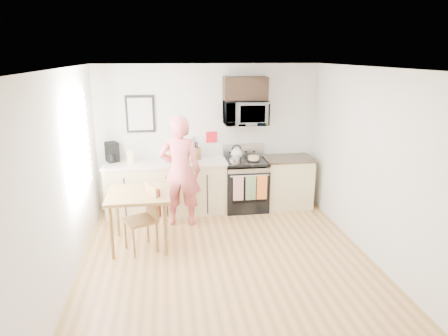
{
  "coord_description": "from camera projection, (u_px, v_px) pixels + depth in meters",
  "views": [
    {
      "loc": [
        -0.77,
        -4.81,
        2.77
      ],
      "look_at": [
        0.09,
        1.0,
        1.08
      ],
      "focal_mm": 32.0,
      "sensor_mm": 36.0,
      "label": 1
    }
  ],
  "objects": [
    {
      "name": "cake",
      "position": [
        254.0,
        158.0,
        7.13
      ],
      "size": [
        0.24,
        0.24,
        0.08
      ],
      "color": "black",
      "rests_on": "range"
    },
    {
      "name": "bread_bag",
      "position": [
        184.0,
        160.0,
        6.9
      ],
      "size": [
        0.29,
        0.17,
        0.1
      ],
      "primitive_type": "cube",
      "rotation": [
        0.0,
        0.0,
        -0.16
      ],
      "color": "tan",
      "rests_on": "countertop_left"
    },
    {
      "name": "kettle",
      "position": [
        237.0,
        153.0,
        7.21
      ],
      "size": [
        0.21,
        0.21,
        0.26
      ],
      "color": "silver",
      "rests_on": "range"
    },
    {
      "name": "coffee_maker",
      "position": [
        112.0,
        153.0,
        6.97
      ],
      "size": [
        0.27,
        0.32,
        0.34
      ],
      "rotation": [
        0.0,
        0.0,
        0.43
      ],
      "color": "black",
      "rests_on": "countertop_left"
    },
    {
      "name": "back_wall",
      "position": [
        209.0,
        137.0,
        7.27
      ],
      "size": [
        4.0,
        0.04,
        2.6
      ],
      "primitive_type": "cube",
      "color": "white",
      "rests_on": "floor"
    },
    {
      "name": "person",
      "position": [
        180.0,
        171.0,
        6.49
      ],
      "size": [
        0.72,
        0.53,
        1.84
      ],
      "primitive_type": "imported",
      "rotation": [
        0.0,
        0.0,
        3.01
      ],
      "color": "#BA3333",
      "rests_on": "floor"
    },
    {
      "name": "microwave",
      "position": [
        245.0,
        113.0,
        7.03
      ],
      "size": [
        0.76,
        0.51,
        0.42
      ],
      "primitive_type": "imported",
      "color": "#A6A6AA",
      "rests_on": "back_wall"
    },
    {
      "name": "left_wall",
      "position": [
        65.0,
        180.0,
        4.81
      ],
      "size": [
        0.04,
        4.6,
        2.6
      ],
      "primitive_type": "cube",
      "color": "white",
      "rests_on": "floor"
    },
    {
      "name": "upper_cabinet",
      "position": [
        245.0,
        88.0,
        6.95
      ],
      "size": [
        0.76,
        0.35,
        0.4
      ],
      "primitive_type": "cube",
      "color": "black",
      "rests_on": "back_wall"
    },
    {
      "name": "utensil_crock",
      "position": [
        194.0,
        149.0,
        7.22
      ],
      "size": [
        0.13,
        0.13,
        0.4
      ],
      "color": "red",
      "rests_on": "countertop_left"
    },
    {
      "name": "cabinet_right",
      "position": [
        287.0,
        183.0,
        7.43
      ],
      "size": [
        0.84,
        0.6,
        0.9
      ],
      "primitive_type": "cube",
      "color": "#D3C387",
      "rests_on": "floor"
    },
    {
      "name": "chair",
      "position": [
        149.0,
        208.0,
        5.74
      ],
      "size": [
        0.57,
        0.54,
        0.97
      ],
      "rotation": [
        0.0,
        0.0,
        0.42
      ],
      "color": "brown",
      "rests_on": "floor"
    },
    {
      "name": "window",
      "position": [
        79.0,
        145.0,
        5.5
      ],
      "size": [
        0.06,
        1.4,
        1.5
      ],
      "color": "silver",
      "rests_on": "left_wall"
    },
    {
      "name": "wall_art",
      "position": [
        140.0,
        114.0,
        6.96
      ],
      "size": [
        0.5,
        0.04,
        0.65
      ],
      "color": "black",
      "rests_on": "back_wall"
    },
    {
      "name": "wall_trivet",
      "position": [
        212.0,
        137.0,
        7.27
      ],
      "size": [
        0.2,
        0.02,
        0.2
      ],
      "primitive_type": "cube",
      "color": "red",
      "rests_on": "back_wall"
    },
    {
      "name": "fruit_bowl",
      "position": [
        168.0,
        158.0,
        7.05
      ],
      "size": [
        0.28,
        0.28,
        0.11
      ],
      "color": "silver",
      "rests_on": "countertop_left"
    },
    {
      "name": "ceiling",
      "position": [
        229.0,
        68.0,
        4.73
      ],
      "size": [
        4.0,
        4.6,
        0.04
      ],
      "primitive_type": "cube",
      "color": "white",
      "rests_on": "back_wall"
    },
    {
      "name": "countertop_right",
      "position": [
        288.0,
        158.0,
        7.3
      ],
      "size": [
        0.88,
        0.64,
        0.04
      ],
      "primitive_type": "cube",
      "color": "black",
      "rests_on": "cabinet_right"
    },
    {
      "name": "dining_table",
      "position": [
        139.0,
        199.0,
        5.78
      ],
      "size": [
        0.89,
        0.89,
        0.83
      ],
      "rotation": [
        0.0,
        0.0,
        0.0
      ],
      "color": "brown",
      "rests_on": "floor"
    },
    {
      "name": "range",
      "position": [
        245.0,
        186.0,
        7.29
      ],
      "size": [
        0.76,
        0.7,
        1.16
      ],
      "color": "black",
      "rests_on": "floor"
    },
    {
      "name": "right_wall",
      "position": [
        375.0,
        167.0,
        5.37
      ],
      "size": [
        0.04,
        4.6,
        2.6
      ],
      "primitive_type": "cube",
      "color": "white",
      "rests_on": "floor"
    },
    {
      "name": "cabinet_left",
      "position": [
        167.0,
        188.0,
        7.11
      ],
      "size": [
        2.1,
        0.6,
        0.9
      ],
      "primitive_type": "cube",
      "color": "#D3C387",
      "rests_on": "floor"
    },
    {
      "name": "front_wall",
      "position": [
        278.0,
        263.0,
        2.9
      ],
      "size": [
        4.0,
        0.04,
        2.6
      ],
      "primitive_type": "cube",
      "color": "white",
      "rests_on": "floor"
    },
    {
      "name": "pot",
      "position": [
        235.0,
        161.0,
        6.94
      ],
      "size": [
        0.18,
        0.3,
        0.09
      ],
      "rotation": [
        0.0,
        0.0,
        -0.15
      ],
      "color": "#A6A6AA",
      "rests_on": "range"
    },
    {
      "name": "floor",
      "position": [
        228.0,
        264.0,
        5.45
      ],
      "size": [
        4.6,
        4.6,
        0.0
      ],
      "primitive_type": "plane",
      "color": "olive",
      "rests_on": "ground"
    },
    {
      "name": "countertop_left",
      "position": [
        165.0,
        163.0,
        6.98
      ],
      "size": [
        2.14,
        0.64,
        0.04
      ],
      "primitive_type": "cube",
      "color": "white",
      "rests_on": "cabinet_left"
    },
    {
      "name": "knife_block",
      "position": [
        197.0,
        153.0,
        7.13
      ],
      "size": [
        0.15,
        0.17,
        0.22
      ],
      "primitive_type": "cube",
      "rotation": [
        0.0,
        0.0,
        0.45
      ],
      "color": "brown",
      "rests_on": "countertop_left"
    },
    {
      "name": "milk_carton",
      "position": [
        130.0,
        156.0,
        6.85
      ],
      "size": [
        0.1,
        0.1,
        0.25
      ],
      "primitive_type": "cube",
      "rotation": [
        0.0,
        0.0,
        0.02
      ],
      "color": "tan",
      "rests_on": "countertop_left"
    }
  ]
}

